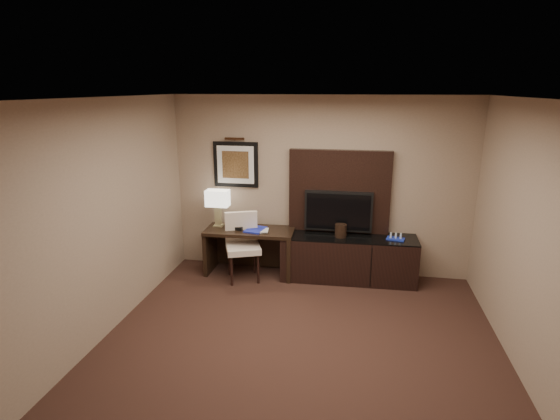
% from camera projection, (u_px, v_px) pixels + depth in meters
% --- Properties ---
extents(floor, '(4.50, 5.00, 0.01)m').
position_uv_depth(floor, '(295.00, 363.00, 4.61)').
color(floor, black).
rests_on(floor, ground).
extents(ceiling, '(4.50, 5.00, 0.01)m').
position_uv_depth(ceiling, '(298.00, 99.00, 3.87)').
color(ceiling, silver).
rests_on(ceiling, wall_back).
extents(wall_back, '(4.50, 0.01, 2.70)m').
position_uv_depth(wall_back, '(320.00, 187.00, 6.61)').
color(wall_back, gray).
rests_on(wall_back, floor).
extents(wall_left, '(0.01, 5.00, 2.70)m').
position_uv_depth(wall_left, '(86.00, 229.00, 4.62)').
color(wall_left, gray).
rests_on(wall_left, floor).
extents(wall_right, '(0.01, 5.00, 2.70)m').
position_uv_depth(wall_right, '(548.00, 258.00, 3.85)').
color(wall_right, gray).
rests_on(wall_right, floor).
extents(desk, '(1.36, 0.62, 0.72)m').
position_uv_depth(desk, '(250.00, 252.00, 6.72)').
color(desk, black).
rests_on(desk, floor).
extents(credenza, '(2.00, 0.61, 0.68)m').
position_uv_depth(credenza, '(348.00, 258.00, 6.51)').
color(credenza, black).
rests_on(credenza, floor).
extents(tv_wall_panel, '(1.50, 0.12, 1.30)m').
position_uv_depth(tv_wall_panel, '(339.00, 193.00, 6.52)').
color(tv_wall_panel, black).
rests_on(tv_wall_panel, wall_back).
extents(tv, '(1.00, 0.08, 0.60)m').
position_uv_depth(tv, '(338.00, 211.00, 6.49)').
color(tv, black).
rests_on(tv, tv_wall_panel).
extents(artwork, '(0.70, 0.04, 0.70)m').
position_uv_depth(artwork, '(236.00, 165.00, 6.73)').
color(artwork, black).
rests_on(artwork, wall_back).
extents(picture_light, '(0.04, 0.04, 0.30)m').
position_uv_depth(picture_light, '(234.00, 139.00, 6.58)').
color(picture_light, '#442715').
rests_on(picture_light, wall_back).
extents(desk_chair, '(0.66, 0.70, 1.02)m').
position_uv_depth(desk_chair, '(243.00, 247.00, 6.48)').
color(desk_chair, '#EFDCC7').
rests_on(desk_chair, floor).
extents(table_lamp, '(0.41, 0.32, 0.59)m').
position_uv_depth(table_lamp, '(218.00, 207.00, 6.71)').
color(table_lamp, '#92875B').
rests_on(table_lamp, desk).
extents(desk_phone, '(0.24, 0.22, 0.11)m').
position_uv_depth(desk_phone, '(237.00, 225.00, 6.64)').
color(desk_phone, black).
rests_on(desk_phone, desk).
extents(blue_folder, '(0.31, 0.38, 0.02)m').
position_uv_depth(blue_folder, '(255.00, 230.00, 6.58)').
color(blue_folder, '#1B28B5').
rests_on(blue_folder, desk).
extents(book, '(0.17, 0.05, 0.23)m').
position_uv_depth(book, '(257.00, 224.00, 6.50)').
color(book, '#B8A790').
rests_on(book, desk).
extents(ice_bucket, '(0.22, 0.22, 0.19)m').
position_uv_depth(ice_bucket, '(341.00, 231.00, 6.38)').
color(ice_bucket, black).
rests_on(ice_bucket, credenza).
extents(minibar_tray, '(0.28, 0.20, 0.09)m').
position_uv_depth(minibar_tray, '(396.00, 237.00, 6.28)').
color(minibar_tray, '#1A2FAC').
rests_on(minibar_tray, credenza).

